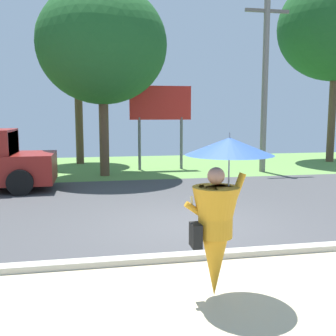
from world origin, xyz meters
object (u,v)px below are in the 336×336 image
(monk_pedestrian, at_px, (219,210))
(roadside_billboard, at_px, (161,109))
(tree_left_far, at_px, (102,45))
(utility_pole, at_px, (265,81))
(tree_right_mid, at_px, (77,38))

(monk_pedestrian, bearing_deg, roadside_billboard, 72.87)
(monk_pedestrian, height_order, roadside_billboard, roadside_billboard)
(tree_left_far, bearing_deg, utility_pole, -1.63)
(monk_pedestrian, xyz_separation_m, tree_right_mid, (-2.08, 14.66, 4.63))
(monk_pedestrian, relative_size, roadside_billboard, 0.61)
(monk_pedestrian, xyz_separation_m, tree_left_far, (-1.07, 10.68, 3.70))
(monk_pedestrian, relative_size, tree_right_mid, 0.28)
(monk_pedestrian, distance_m, roadside_billboard, 12.14)
(tree_left_far, relative_size, tree_right_mid, 0.94)
(utility_pole, bearing_deg, tree_right_mid, 150.54)
(tree_left_far, bearing_deg, roadside_billboard, 28.58)
(tree_right_mid, bearing_deg, tree_left_far, -75.75)
(monk_pedestrian, distance_m, utility_pole, 12.01)
(utility_pole, relative_size, roadside_billboard, 1.98)
(utility_pole, relative_size, tree_right_mid, 0.92)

